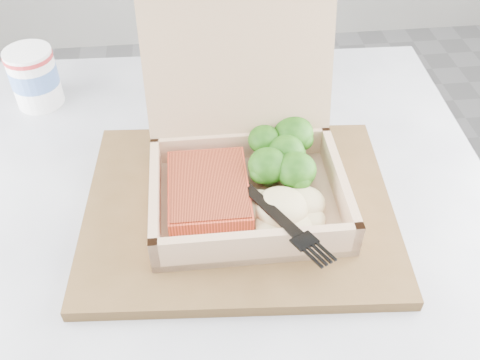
{
  "coord_description": "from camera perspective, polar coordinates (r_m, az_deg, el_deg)",
  "views": [
    {
      "loc": [
        0.57,
        -0.13,
        1.18
      ],
      "look_at": [
        0.62,
        0.32,
        0.75
      ],
      "focal_mm": 40.0,
      "sensor_mm": 36.0,
      "label": 1
    }
  ],
  "objects": [
    {
      "name": "serving_tray",
      "position": [
        0.64,
        -0.12,
        -2.94
      ],
      "size": [
        0.39,
        0.32,
        0.02
      ],
      "primitive_type": "cube",
      "rotation": [
        0.0,
        0.0,
        -0.08
      ],
      "color": "brown",
      "rests_on": "cafe_table"
    },
    {
      "name": "salmon_fillet",
      "position": [
        0.62,
        -3.37,
        -1.24
      ],
      "size": [
        0.09,
        0.12,
        0.03
      ],
      "primitive_type": "cube",
      "rotation": [
        0.0,
        0.0,
        -0.01
      ],
      "color": "#F24E2F",
      "rests_on": "takeout_container"
    },
    {
      "name": "takeout_container",
      "position": [
        0.63,
        0.54,
        2.82
      ],
      "size": [
        0.23,
        0.22,
        0.21
      ],
      "rotation": [
        0.0,
        0.0,
        -0.01
      ],
      "color": "tan",
      "rests_on": "serving_tray"
    },
    {
      "name": "broccoli_pile",
      "position": [
        0.65,
        4.92,
        2.48
      ],
      "size": [
        0.12,
        0.12,
        0.04
      ],
      "primitive_type": null,
      "color": "#367F1C",
      "rests_on": "takeout_container"
    },
    {
      "name": "paper_cup",
      "position": [
        0.85,
        -21.14,
        10.33
      ],
      "size": [
        0.07,
        0.07,
        0.09
      ],
      "color": "white",
      "rests_on": "cafe_table"
    },
    {
      "name": "receipt",
      "position": [
        0.79,
        -0.33,
        6.56
      ],
      "size": [
        0.12,
        0.16,
        0.0
      ],
      "primitive_type": "cube",
      "rotation": [
        0.0,
        0.0,
        -0.34
      ],
      "color": "silver",
      "rests_on": "cafe_table"
    },
    {
      "name": "cafe_table",
      "position": [
        0.8,
        -2.73,
        -12.1
      ],
      "size": [
        0.76,
        0.76,
        0.7
      ],
      "rotation": [
        0.0,
        0.0,
        -0.04
      ],
      "color": "black",
      "rests_on": "floor"
    },
    {
      "name": "plastic_fork",
      "position": [
        0.59,
        1.67,
        -1.47
      ],
      "size": [
        0.09,
        0.16,
        0.02
      ],
      "rotation": [
        0.0,
        0.0,
        3.59
      ],
      "color": "black",
      "rests_on": "mashed_potatoes"
    },
    {
      "name": "mashed_potatoes",
      "position": [
        0.6,
        4.44,
        -2.95
      ],
      "size": [
        0.1,
        0.09,
        0.03
      ],
      "primitive_type": "ellipsoid",
      "color": "#FAECA2",
      "rests_on": "takeout_container"
    }
  ]
}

